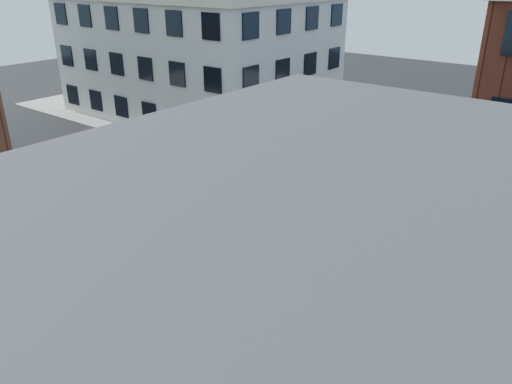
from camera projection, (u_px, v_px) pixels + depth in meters
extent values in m
plane|color=black|center=(251.00, 228.00, 26.80)|extent=(120.00, 120.00, 0.00)
cube|color=gray|center=(220.00, 99.00, 53.72)|extent=(30.00, 30.00, 0.15)
cube|color=beige|center=(199.00, 54.00, 46.80)|extent=(22.00, 16.00, 11.00)
cylinder|color=black|center=(455.00, 189.00, 29.40)|extent=(0.18, 0.18, 1.47)
cylinder|color=black|center=(458.00, 178.00, 29.10)|extent=(0.12, 0.12, 1.47)
sphere|color=#15350E|center=(462.00, 150.00, 28.42)|extent=(2.69, 2.69, 2.69)
sphere|color=#15350E|center=(465.00, 161.00, 28.43)|extent=(1.85, 1.85, 1.85)
cylinder|color=black|center=(484.00, 162.00, 33.74)|extent=(0.18, 0.18, 1.33)
cylinder|color=black|center=(486.00, 153.00, 33.47)|extent=(0.12, 0.12, 1.33)
sphere|color=#15350E|center=(491.00, 131.00, 32.85)|extent=(2.43, 2.43, 2.43)
sphere|color=#15350E|center=(493.00, 139.00, 32.84)|extent=(1.67, 1.67, 1.67)
cylinder|color=black|center=(59.00, 198.00, 24.82)|extent=(0.12, 0.12, 4.60)
cylinder|color=black|center=(65.00, 234.00, 25.63)|extent=(0.28, 0.28, 0.30)
cube|color=#053819|center=(62.00, 185.00, 24.16)|extent=(1.10, 0.03, 0.22)
cube|color=#053819|center=(65.00, 175.00, 24.76)|extent=(0.03, 1.10, 0.22)
imported|color=black|center=(59.00, 169.00, 24.04)|extent=(0.22, 0.18, 1.10)
imported|color=black|center=(59.00, 166.00, 24.47)|extent=(0.18, 0.22, 1.10)
cube|color=white|center=(433.00, 280.00, 18.72)|extent=(5.87, 3.16, 2.99)
cube|color=#9C2A0E|center=(416.00, 294.00, 17.94)|extent=(2.11, 0.33, 0.67)
cube|color=#9C2A0E|center=(448.00, 268.00, 19.49)|extent=(2.11, 0.33, 0.67)
cube|color=silver|center=(352.00, 256.00, 21.34)|extent=(2.23, 2.56, 1.93)
cube|color=black|center=(335.00, 241.00, 21.81)|extent=(0.35, 1.83, 0.87)
cube|color=black|center=(401.00, 301.00, 20.10)|extent=(7.77, 2.02, 0.24)
cylinder|color=black|center=(336.00, 285.00, 21.11)|extent=(1.00, 0.47, 0.96)
cylinder|color=black|center=(364.00, 267.00, 22.39)|extent=(1.00, 0.47, 0.96)
cylinder|color=black|center=(409.00, 323.00, 18.83)|extent=(1.00, 0.47, 0.96)
cylinder|color=black|center=(435.00, 301.00, 20.11)|extent=(1.00, 0.47, 0.96)
cylinder|color=black|center=(469.00, 354.00, 17.30)|extent=(1.00, 0.47, 0.96)
cylinder|color=black|center=(493.00, 328.00, 18.59)|extent=(1.00, 0.47, 0.96)
cube|color=#FF400B|center=(115.00, 228.00, 26.76)|extent=(0.49, 0.49, 0.05)
cone|color=#FF400B|center=(115.00, 222.00, 26.61)|extent=(0.46, 0.46, 0.79)
cylinder|color=white|center=(114.00, 220.00, 26.57)|extent=(0.31, 0.31, 0.09)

